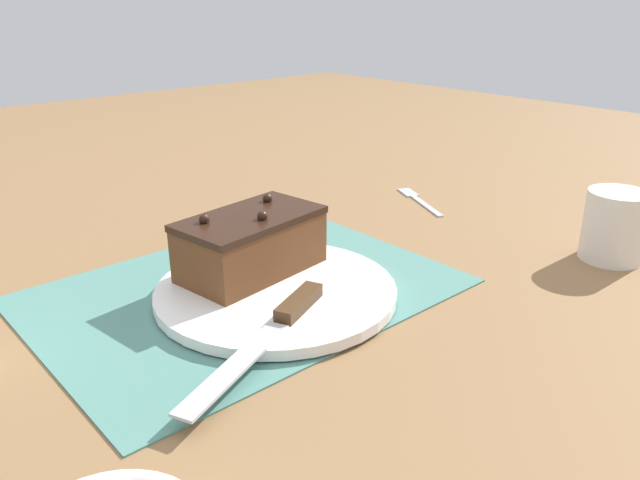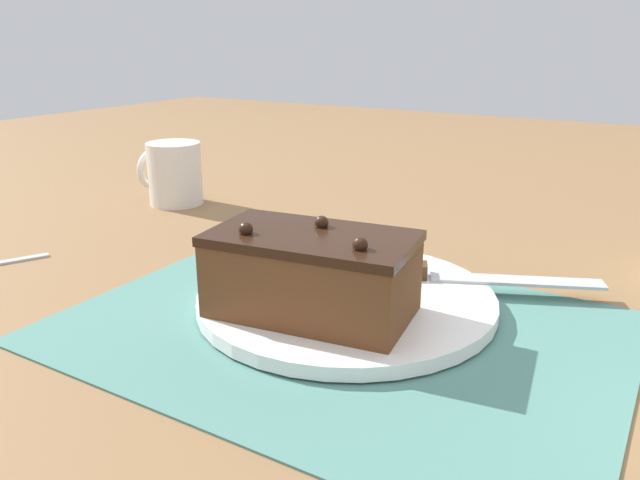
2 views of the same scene
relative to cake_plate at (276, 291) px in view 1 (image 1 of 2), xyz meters
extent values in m
plane|color=olive|center=(-0.01, 0.04, -0.01)|extent=(3.00, 3.00, 0.00)
cube|color=slate|center=(-0.01, 0.04, -0.01)|extent=(0.46, 0.34, 0.00)
cylinder|color=white|center=(0.00, 0.00, 0.00)|extent=(0.27, 0.27, 0.01)
cube|color=brown|center=(0.00, 0.05, 0.04)|extent=(0.18, 0.11, 0.06)
cube|color=black|center=(0.00, 0.05, 0.07)|extent=(0.18, 0.12, 0.01)
sphere|color=black|center=(-0.05, 0.07, 0.08)|extent=(0.01, 0.01, 0.01)
sphere|color=black|center=(0.01, 0.03, 0.08)|extent=(0.01, 0.01, 0.01)
sphere|color=black|center=(0.05, 0.08, 0.08)|extent=(0.01, 0.01, 0.01)
cube|color=#472D19|center=(-0.02, -0.06, 0.01)|extent=(0.08, 0.05, 0.01)
cube|color=#B7BABF|center=(-0.13, -0.11, 0.01)|extent=(0.16, 0.08, 0.00)
cylinder|color=silver|center=(0.39, -0.20, 0.04)|extent=(0.08, 0.08, 0.09)
torus|color=silver|center=(0.44, -0.20, 0.04)|extent=(0.01, 0.06, 0.06)
cube|color=#B7BABF|center=(0.38, 0.10, -0.01)|extent=(0.06, 0.10, 0.01)
cube|color=#B7BABF|center=(0.41, 0.16, -0.01)|extent=(0.04, 0.05, 0.01)
camera|label=1|loc=(-0.38, -0.50, 0.31)|focal=35.00mm
camera|label=2|loc=(-0.25, 0.46, 0.23)|focal=35.00mm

